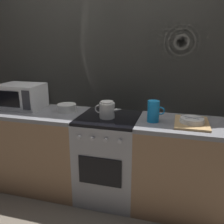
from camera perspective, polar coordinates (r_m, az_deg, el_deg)
The scene contains 10 objects.
ground_plane at distance 2.81m, azimuth -0.70°, elevation -18.90°, with size 8.00×8.00×0.00m, color #6B6054.
back_wall at distance 2.64m, azimuth 1.18°, elevation 7.17°, with size 3.60×0.05×2.40m.
counter_left at distance 2.93m, azimuth -18.04°, elevation -8.03°, with size 1.20×0.60×0.90m.
stove_unit at distance 2.58m, azimuth -0.75°, elevation -10.70°, with size 0.60×0.63×0.90m.
counter_right at distance 2.51m, azimuth 19.94°, elevation -12.56°, with size 1.20×0.60×0.90m.
microwave at distance 2.88m, azimuth -20.49°, elevation 3.57°, with size 0.46×0.35×0.27m.
kettle at distance 2.35m, azimuth -1.16°, elevation 0.54°, with size 0.28×0.15×0.17m.
mixing_bowl at distance 2.62m, azimuth -10.68°, elevation 0.99°, with size 0.20×0.20×0.08m, color silver.
pitcher at distance 2.26m, azimuth 9.80°, elevation 0.17°, with size 0.16×0.11×0.20m.
dish_pile at distance 2.29m, azimuth 18.37°, elevation -2.19°, with size 0.30×0.40×0.07m.
Camera 1 is at (0.65, -2.20, 1.62)m, focal length 38.58 mm.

